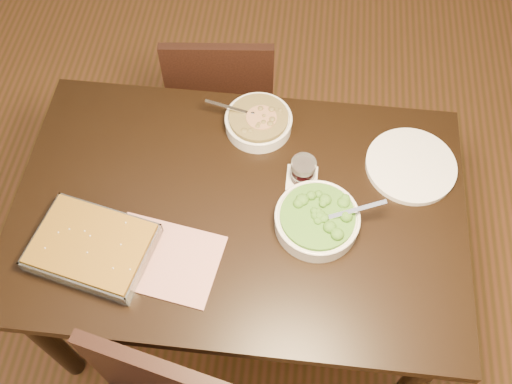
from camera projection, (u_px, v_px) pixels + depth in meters
The scene contains 10 objects.
ground at pixel (243, 294), 2.41m from camera, with size 4.00×4.00×0.00m, color #3F2B12.
table at pixel (239, 221), 1.84m from camera, with size 1.40×0.90×0.75m.
magazine_a at pixel (164, 259), 1.67m from camera, with size 0.32×0.24×0.01m, color #AC3136.
coaster at pixel (302, 178), 1.81m from camera, with size 0.10×0.10×0.00m, color white.
stew_bowl at pixel (258, 121), 1.89m from camera, with size 0.25×0.23×0.09m.
broccoli_bowl at pixel (317, 220), 1.70m from camera, with size 0.29×0.26×0.10m.
baking_dish at pixel (92, 247), 1.66m from camera, with size 0.38×0.31×0.06m.
wine_tumbler at pixel (303, 170), 1.77m from camera, with size 0.08×0.08×0.09m.
dinner_plate at pixel (411, 166), 1.83m from camera, with size 0.29×0.29×0.02m, color white.
chair_far at pixel (223, 95), 2.34m from camera, with size 0.44×0.44×0.86m.
Camera 1 is at (0.15, -0.85, 2.29)m, focal length 40.00 mm.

